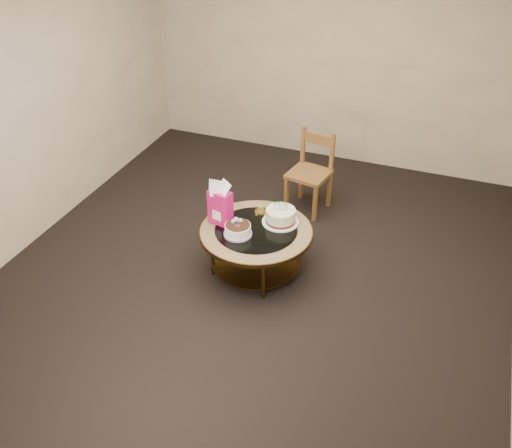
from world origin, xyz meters
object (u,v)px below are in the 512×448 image
at_px(decorated_cake, 238,230).
at_px(gift_bag, 220,203).
at_px(dining_chair, 311,172).
at_px(coffee_table, 256,237).
at_px(cream_cake, 281,216).

xyz_separation_m(decorated_cake, gift_bag, (-0.22, 0.12, 0.16)).
height_order(gift_bag, dining_chair, gift_bag).
bearing_deg(coffee_table, gift_bag, -178.02).
bearing_deg(dining_chair, cream_cake, -78.07).
height_order(coffee_table, cream_cake, cream_cake).
distance_m(coffee_table, decorated_cake, 0.22).
xyz_separation_m(decorated_cake, cream_cake, (0.29, 0.32, 0.02)).
bearing_deg(cream_cake, coffee_table, -146.70).
xyz_separation_m(coffee_table, dining_chair, (0.14, 1.23, 0.06)).
distance_m(coffee_table, cream_cake, 0.29).
height_order(cream_cake, gift_bag, gift_bag).
bearing_deg(dining_chair, gift_bag, -100.47).
xyz_separation_m(cream_cake, gift_bag, (-0.50, -0.19, 0.14)).
height_order(cream_cake, dining_chair, dining_chair).
distance_m(cream_cake, gift_bag, 0.56).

